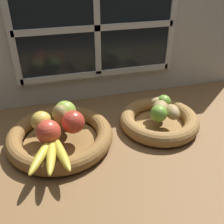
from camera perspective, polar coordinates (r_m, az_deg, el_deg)
The scene contains 15 objects.
ground_plane at distance 94.64cm, azimuth 0.93°, elevation -5.41°, with size 140.00×90.00×3.00cm, color brown.
back_wall at distance 107.80cm, azimuth -3.55°, elevation 16.83°, with size 140.00×4.60×55.00cm.
fruit_bowl_left at distance 89.57cm, azimuth -11.41°, elevation -5.39°, with size 35.95×35.95×5.41cm.
fruit_bowl_right at distance 97.33cm, azimuth 10.45°, elevation -1.91°, with size 29.37×29.37×5.41cm.
apple_golden_left at distance 87.42cm, azimuth -15.42°, elevation -1.99°, with size 6.74×6.74×6.74cm, color gold.
apple_green_back at distance 89.77cm, azimuth -10.38°, elevation 0.05°, with size 7.70×7.70×7.70cm, color #8CAD3D.
apple_red_front at distance 81.09cm, azimuth -13.95°, elevation -4.31°, with size 7.65×7.65×7.65cm, color #CC422D.
apple_red_right at distance 84.09cm, azimuth -8.62°, elevation -2.22°, with size 7.59×7.59×7.59cm, color #B73828.
pear_brown at distance 87.55cm, azimuth -11.37°, elevation -0.84°, with size 6.10×5.29×8.01cm, color olive.
banana_bunch_front at distance 77.05cm, azimuth -13.29°, elevation -8.76°, with size 13.04×18.59×2.70cm.
potato_small at distance 93.54cm, azimuth 13.27°, elevation 0.03°, with size 7.66×4.80×4.75cm, color #A38451.
potato_back at distance 98.69cm, azimuth 10.74°, elevation 2.06°, with size 7.45×4.56×4.49cm, color tan.
potato_large at distance 94.48cm, azimuth 10.76°, elevation 0.80°, with size 7.80×5.56×5.03cm, color #A38451.
lime_near at distance 90.38cm, azimuth 10.34°, elevation -0.36°, with size 5.97×5.97×5.97cm, color #6B9E33.
lime_far at distance 98.48cm, azimuth 11.41°, elevation 2.22°, with size 5.38×5.38×5.38cm, color #6B9E33.
Camera 1 is at (-21.47, -72.07, 55.96)cm, focal length 41.12 mm.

